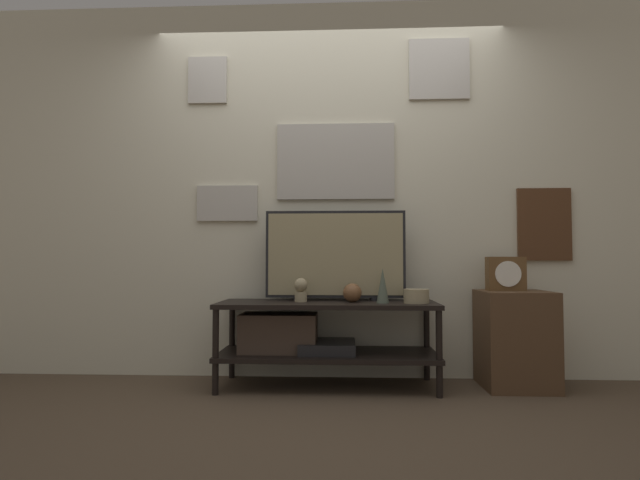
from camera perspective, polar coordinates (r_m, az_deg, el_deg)
name	(u,v)px	position (r m, az deg, el deg)	size (l,w,h in m)	color
ground_plane	(326,399)	(3.09, 0.67, -17.76)	(12.00, 12.00, 0.00)	#4C3D2D
wall_back	(330,186)	(3.62, 1.12, 6.14)	(6.40, 0.08, 2.70)	beige
media_console	(309,333)	(3.31, -1.30, -10.56)	(1.42, 0.51, 0.55)	black
television	(335,254)	(3.39, 1.76, -1.65)	(0.95, 0.05, 0.61)	black
vase_round_glass	(352,293)	(3.27, 3.72, -6.04)	(0.12, 0.12, 0.12)	brown
vase_slim_bronze	(383,286)	(3.21, 7.18, -5.20)	(0.08, 0.08, 0.22)	#4C5647
vase_wide_bowl	(416,296)	(3.24, 10.95, -6.32)	(0.16, 0.16, 0.09)	tan
decorative_bust	(301,289)	(3.29, -2.21, -5.65)	(0.09, 0.09, 0.16)	tan
side_table	(515,339)	(3.53, 21.41, -10.49)	(0.44, 0.43, 0.62)	#513823
mantel_clock	(506,274)	(3.52, 20.45, -3.63)	(0.24, 0.11, 0.22)	brown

